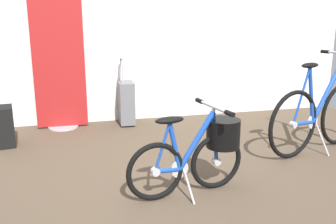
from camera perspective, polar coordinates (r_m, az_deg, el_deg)
ground_plane at (r=3.00m, az=0.68°, el=-11.48°), size 6.05×6.05×0.00m
back_wall at (r=4.82m, az=-6.21°, el=15.92°), size 6.05×0.10×2.90m
floor_banner_stand at (r=4.58m, az=-16.49°, el=7.14°), size 0.60×0.36×1.74m
folding_bike_foreground at (r=2.82m, az=5.33°, el=-5.67°), size 0.95×0.53×0.69m
display_bike_left at (r=3.96m, az=22.26°, el=-0.42°), size 1.36×0.60×0.99m
rolling_suitcase at (r=4.67m, az=-6.47°, el=1.53°), size 0.19×0.36×0.83m
backpack_on_floor at (r=4.22m, az=-23.85°, el=-2.08°), size 0.23×0.30×0.42m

